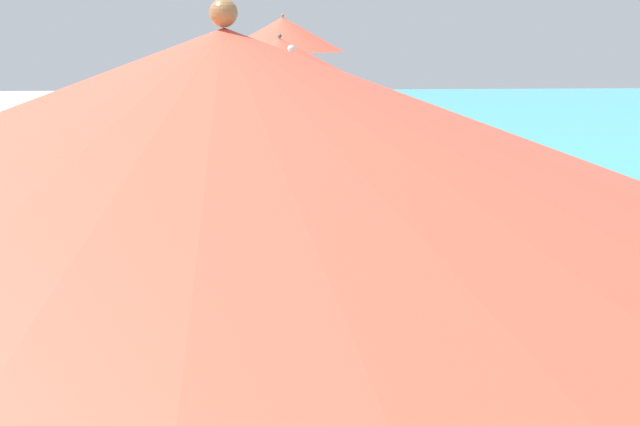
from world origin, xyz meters
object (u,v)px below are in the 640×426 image
(lounger_fourth_inland, at_px, (342,225))
(lounger_fourth_shoreside, at_px, (313,192))
(umbrella_second, at_px, (227,136))
(lounger_third_shoreside, at_px, (339,284))
(umbrella_fourth, at_px, (280,61))
(umbrella_third, at_px, (291,84))
(person_walking_near, at_px, (116,320))
(umbrella_farthest, at_px, (283,35))
(lounger_farthest_shoreside, at_px, (313,151))

(lounger_fourth_inland, bearing_deg, lounger_fourth_shoreside, -71.47)
(umbrella_second, xyz_separation_m, lounger_third_shoreside, (0.76, 5.54, -2.18))
(umbrella_fourth, bearing_deg, lounger_fourth_inland, -54.86)
(umbrella_fourth, relative_size, lounger_fourth_inland, 2.02)
(lounger_fourth_shoreside, bearing_deg, umbrella_second, 92.64)
(umbrella_third, xyz_separation_m, lounger_third_shoreside, (0.48, 0.95, -1.99))
(umbrella_third, bearing_deg, umbrella_fourth, 90.29)
(lounger_third_shoreside, height_order, person_walking_near, person_walking_near)
(lounger_fourth_shoreside, bearing_deg, umbrella_third, 91.97)
(umbrella_second, bearing_deg, person_walking_near, 106.77)
(umbrella_second, xyz_separation_m, lounger_fourth_inland, (1.00, 7.98, -2.19))
(umbrella_second, relative_size, person_walking_near, 1.65)
(umbrella_farthest, height_order, person_walking_near, umbrella_farthest)
(umbrella_second, height_order, lounger_fourth_inland, umbrella_second)
(umbrella_third, distance_m, umbrella_farthest, 8.77)
(umbrella_third, relative_size, lounger_third_shoreside, 1.89)
(umbrella_fourth, bearing_deg, umbrella_farthest, 88.36)
(lounger_third_shoreside, height_order, lounger_farthest_shoreside, lounger_third_shoreside)
(lounger_third_shoreside, bearing_deg, umbrella_second, 75.27)
(umbrella_third, height_order, lounger_third_shoreside, umbrella_third)
(lounger_farthest_shoreside, height_order, person_walking_near, person_walking_near)
(lounger_third_shoreside, bearing_deg, umbrella_third, 56.20)
(umbrella_third, xyz_separation_m, lounger_farthest_shoreside, (0.74, 9.99, -2.03))
(umbrella_third, distance_m, lounger_farthest_shoreside, 10.22)
(person_walking_near, bearing_deg, umbrella_second, 141.68)
(lounger_third_shoreside, distance_m, umbrella_farthest, 8.17)
(lounger_fourth_inland, relative_size, umbrella_farthest, 0.44)
(lounger_farthest_shoreside, bearing_deg, person_walking_near, 69.74)
(umbrella_third, xyz_separation_m, umbrella_fourth, (-0.02, 4.45, 0.01))
(umbrella_fourth, height_order, lounger_farthest_shoreside, umbrella_fourth)
(umbrella_second, xyz_separation_m, umbrella_fourth, (0.25, 9.04, -0.17))
(umbrella_second, relative_size, lounger_third_shoreside, 2.01)
(umbrella_third, distance_m, lounger_fourth_inland, 4.01)
(lounger_fourth_shoreside, distance_m, lounger_fourth_inland, 2.27)
(lounger_farthest_shoreside, distance_m, person_walking_near, 11.96)
(lounger_third_shoreside, distance_m, lounger_farthest_shoreside, 9.04)
(lounger_third_shoreside, relative_size, lounger_fourth_inland, 1.04)
(person_walking_near, bearing_deg, lounger_fourth_shoreside, -67.24)
(person_walking_near, bearing_deg, lounger_third_shoreside, -85.22)
(umbrella_second, bearing_deg, umbrella_farthest, 88.38)
(umbrella_fourth, bearing_deg, lounger_fourth_shoreside, 66.95)
(umbrella_farthest, bearing_deg, lounger_third_shoreside, -87.23)
(lounger_third_shoreside, bearing_deg, lounger_fourth_shoreside, -97.07)
(umbrella_second, relative_size, lounger_farthest_shoreside, 2.04)
(lounger_fourth_inland, bearing_deg, umbrella_second, 95.38)
(lounger_fourth_shoreside, height_order, lounger_fourth_inland, lounger_fourth_inland)
(umbrella_second, distance_m, lounger_fourth_shoreside, 10.51)
(umbrella_fourth, xyz_separation_m, person_walking_near, (-1.09, -6.26, -1.29))
(umbrella_third, relative_size, umbrella_farthest, 0.86)
(umbrella_fourth, xyz_separation_m, lounger_farthest_shoreside, (0.76, 5.53, -2.05))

